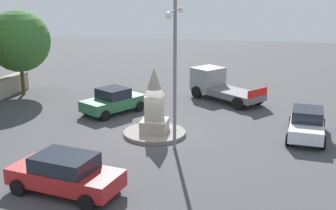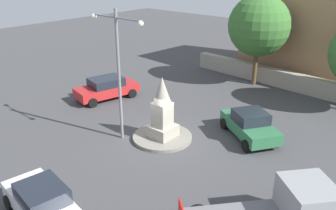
{
  "view_description": "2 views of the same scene",
  "coord_description": "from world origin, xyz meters",
  "px_view_note": "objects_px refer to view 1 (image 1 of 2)",
  "views": [
    {
      "loc": [
        -21.68,
        -4.59,
        7.85
      ],
      "look_at": [
        0.2,
        -0.69,
        1.63
      ],
      "focal_mm": 47.11,
      "sensor_mm": 36.0,
      "label": 1
    },
    {
      "loc": [
        11.71,
        -12.98,
        9.29
      ],
      "look_at": [
        -0.03,
        0.51,
        1.87
      ],
      "focal_mm": 37.78,
      "sensor_mm": 36.0,
      "label": 2
    }
  ],
  "objects_px": {
    "streetlamp": "(175,60)",
    "truck_grey_near_island": "(219,85)",
    "tree_near_wall": "(19,41)",
    "car_red_parked_left": "(65,173)",
    "car_white_waiting": "(307,123)",
    "monument": "(154,104)",
    "car_green_passing": "(113,101)"
  },
  "relations": [
    {
      "from": "car_red_parked_left",
      "to": "tree_near_wall",
      "type": "bearing_deg",
      "value": 33.01
    },
    {
      "from": "monument",
      "to": "car_green_passing",
      "type": "distance_m",
      "value": 4.95
    },
    {
      "from": "tree_near_wall",
      "to": "car_white_waiting",
      "type": "bearing_deg",
      "value": -107.34
    },
    {
      "from": "car_white_waiting",
      "to": "truck_grey_near_island",
      "type": "relative_size",
      "value": 0.84
    },
    {
      "from": "car_red_parked_left",
      "to": "car_green_passing",
      "type": "xyz_separation_m",
      "value": [
        10.65,
        1.33,
        -0.02
      ]
    },
    {
      "from": "monument",
      "to": "streetlamp",
      "type": "bearing_deg",
      "value": -142.48
    },
    {
      "from": "truck_grey_near_island",
      "to": "car_red_parked_left",
      "type": "bearing_deg",
      "value": 162.32
    },
    {
      "from": "streetlamp",
      "to": "truck_grey_near_island",
      "type": "xyz_separation_m",
      "value": [
        9.85,
        -1.46,
        -3.37
      ]
    },
    {
      "from": "streetlamp",
      "to": "car_red_parked_left",
      "type": "distance_m",
      "value": 7.23
    },
    {
      "from": "monument",
      "to": "car_green_passing",
      "type": "xyz_separation_m",
      "value": [
        3.53,
        3.34,
        -0.93
      ]
    },
    {
      "from": "car_green_passing",
      "to": "streetlamp",
      "type": "bearing_deg",
      "value": -138.5
    },
    {
      "from": "streetlamp",
      "to": "car_red_parked_left",
      "type": "xyz_separation_m",
      "value": [
        -5.33,
        3.37,
        -3.55
      ]
    },
    {
      "from": "streetlamp",
      "to": "car_red_parked_left",
      "type": "height_order",
      "value": "streetlamp"
    },
    {
      "from": "truck_grey_near_island",
      "to": "tree_near_wall",
      "type": "bearing_deg",
      "value": 94.63
    },
    {
      "from": "tree_near_wall",
      "to": "monument",
      "type": "bearing_deg",
      "value": -121.93
    },
    {
      "from": "car_white_waiting",
      "to": "tree_near_wall",
      "type": "relative_size",
      "value": 0.74
    },
    {
      "from": "monument",
      "to": "car_green_passing",
      "type": "bearing_deg",
      "value": 43.34
    },
    {
      "from": "monument",
      "to": "car_green_passing",
      "type": "relative_size",
      "value": 0.8
    },
    {
      "from": "car_green_passing",
      "to": "tree_near_wall",
      "type": "bearing_deg",
      "value": 66.44
    },
    {
      "from": "monument",
      "to": "car_white_waiting",
      "type": "height_order",
      "value": "monument"
    },
    {
      "from": "car_red_parked_left",
      "to": "truck_grey_near_island",
      "type": "xyz_separation_m",
      "value": [
        15.17,
        -4.84,
        0.17
      ]
    },
    {
      "from": "car_green_passing",
      "to": "car_white_waiting",
      "type": "bearing_deg",
      "value": -102.74
    },
    {
      "from": "car_white_waiting",
      "to": "car_green_passing",
      "type": "height_order",
      "value": "car_green_passing"
    },
    {
      "from": "car_red_parked_left",
      "to": "car_white_waiting",
      "type": "relative_size",
      "value": 1.05
    },
    {
      "from": "monument",
      "to": "streetlamp",
      "type": "distance_m",
      "value": 3.47
    },
    {
      "from": "car_red_parked_left",
      "to": "car_white_waiting",
      "type": "height_order",
      "value": "car_red_parked_left"
    },
    {
      "from": "monument",
      "to": "car_red_parked_left",
      "type": "distance_m",
      "value": 7.44
    },
    {
      "from": "streetlamp",
      "to": "truck_grey_near_island",
      "type": "distance_m",
      "value": 10.51
    },
    {
      "from": "streetlamp",
      "to": "truck_grey_near_island",
      "type": "height_order",
      "value": "streetlamp"
    },
    {
      "from": "monument",
      "to": "car_red_parked_left",
      "type": "relative_size",
      "value": 0.73
    },
    {
      "from": "monument",
      "to": "car_white_waiting",
      "type": "distance_m",
      "value": 7.99
    },
    {
      "from": "car_red_parked_left",
      "to": "tree_near_wall",
      "type": "distance_m",
      "value": 17.02
    }
  ]
}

